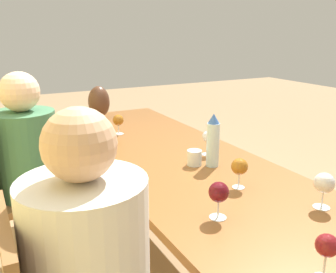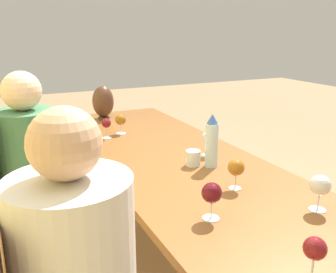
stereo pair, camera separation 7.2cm
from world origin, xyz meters
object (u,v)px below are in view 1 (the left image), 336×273
Objects in this scene: wine_glass_3 at (207,138)px; wine_glass_6 at (104,124)px; water_bottle at (213,141)px; wine_glass_5 at (240,167)px; water_tumbler at (194,158)px; person_far at (30,166)px; chair_far at (16,188)px; wine_glass_4 at (327,247)px; wine_glass_1 at (118,121)px; wine_glass_0 at (219,193)px; wine_glass_2 at (324,184)px; vase at (99,102)px.

wine_glass_6 is (0.58, 0.42, -0.01)m from wine_glass_3.
water_bottle is 0.30m from wine_glass_5.
person_far reaches higher than water_tumbler.
water_bottle is 0.29× the size of chair_far.
chair_far is at bearing 22.99° from wine_glass_4.
wine_glass_5 is at bearing -171.22° from wine_glass_1.
wine_glass_4 is 0.15× the size of chair_far.
wine_glass_4 is (-1.09, 0.31, 0.00)m from wine_glass_3.
chair_far is at bearing 53.57° from water_bottle.
wine_glass_0 is 0.74m from wine_glass_3.
vase is at bearing 9.78° from wine_glass_2.
water_bottle is 1.09m from person_far.
chair_far is (0.62, 0.84, -0.25)m from water_tumbler.
vase is at bearing 5.80° from water_tumbler.
wine_glass_6 is at bearing 24.67° from water_bottle.
wine_glass_0 is at bearing -155.46° from person_far.
wine_glass_5 reaches higher than wine_glass_6.
wine_glass_1 is at bearing -77.73° from person_far.
wine_glass_3 is (-1.13, -0.28, -0.04)m from vase.
wine_glass_2 is at bearing -168.57° from water_bottle.
wine_glass_1 is 0.97× the size of wine_glass_5.
water_bottle reaches higher than wine_glass_0.
wine_glass_2 is 1.68m from chair_far.
wine_glass_3 is at bearing -24.60° from water_bottle.
vase is at bearing -14.11° from wine_glass_6.
wine_glass_4 is at bearing -157.01° from chair_far.
wine_glass_3 is at bearing -119.66° from person_far.
wine_glass_5 is 1.07m from wine_glass_6.
vase is 1.94× the size of wine_glass_1.
chair_far is at bearing 28.13° from wine_glass_0.
chair_far is at bearing 130.70° from vase.
wine_glass_0 is at bearing 127.71° from wine_glass_5.
wine_glass_0 is at bearing 148.18° from water_bottle.
wine_glass_5 is at bearing -138.22° from chair_far.
wine_glass_5 is (0.63, -0.19, -0.01)m from wine_glass_4.
person_far reaches higher than wine_glass_3.
wine_glass_0 reaches higher than wine_glass_6.
wine_glass_4 is at bearing 170.67° from water_tumbler.
wine_glass_3 is 1.16m from chair_far.
wine_glass_0 is 1.29m from person_far.
wine_glass_0 is at bearing 7.68° from wine_glass_4.
water_tumbler is 1.25m from vase.
wine_glass_0 is (-0.48, 0.30, -0.03)m from water_bottle.
wine_glass_3 reaches higher than wine_glass_1.
wine_glass_5 is at bearing 29.14° from wine_glass_2.
water_bottle is 0.24× the size of person_far.
wine_glass_2 reaches higher than wine_glass_1.
wine_glass_5 is (-0.34, -0.03, 0.06)m from water_tumbler.
wine_glass_2 reaches higher than water_tumbler.
person_far is at bearing 24.54° from wine_glass_0.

